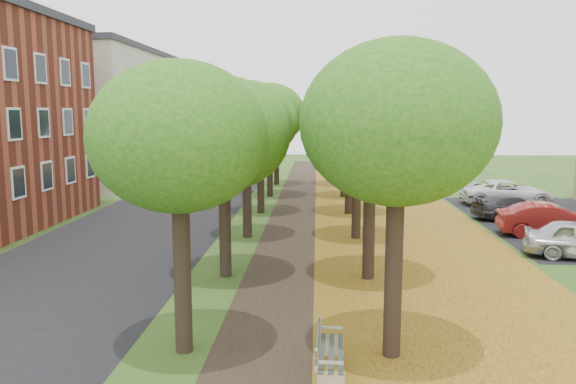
# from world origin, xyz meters

# --- Properties ---
(ground) EXTENTS (120.00, 120.00, 0.00)m
(ground) POSITION_xyz_m (0.00, 0.00, 0.00)
(ground) COLOR #2D4C19
(ground) RESTS_ON ground
(street_asphalt) EXTENTS (8.00, 70.00, 0.01)m
(street_asphalt) POSITION_xyz_m (-7.50, 15.00, 0.00)
(street_asphalt) COLOR black
(street_asphalt) RESTS_ON ground
(footpath) EXTENTS (3.20, 70.00, 0.01)m
(footpath) POSITION_xyz_m (0.00, 15.00, 0.00)
(footpath) COLOR black
(footpath) RESTS_ON ground
(leaf_verge) EXTENTS (7.50, 70.00, 0.01)m
(leaf_verge) POSITION_xyz_m (5.00, 15.00, 0.01)
(leaf_verge) COLOR #B37C21
(leaf_verge) RESTS_ON ground
(parking_lot) EXTENTS (9.00, 16.00, 0.01)m
(parking_lot) POSITION_xyz_m (13.50, 16.00, 0.00)
(parking_lot) COLOR black
(parking_lot) RESTS_ON ground
(tree_row_west) EXTENTS (4.29, 34.29, 6.79)m
(tree_row_west) POSITION_xyz_m (-2.20, 15.00, 4.94)
(tree_row_west) COLOR black
(tree_row_west) RESTS_ON ground
(tree_row_east) EXTENTS (4.29, 34.29, 6.79)m
(tree_row_east) POSITION_xyz_m (2.60, 15.00, 4.94)
(tree_row_east) COLOR black
(tree_row_east) RESTS_ON ground
(building_cream) EXTENTS (10.30, 20.30, 10.40)m
(building_cream) POSITION_xyz_m (-17.00, 33.00, 5.21)
(building_cream) COLOR beige
(building_cream) RESTS_ON ground
(bench) EXTENTS (0.65, 1.99, 0.93)m
(bench) POSITION_xyz_m (1.13, -1.02, 0.48)
(bench) COLOR #2C372F
(bench) RESTS_ON ground
(car_red) EXTENTS (4.67, 2.18, 1.48)m
(car_red) POSITION_xyz_m (11.28, 12.74, 0.74)
(car_red) COLOR maroon
(car_red) RESTS_ON ground
(car_grey) EXTENTS (4.52, 2.65, 1.23)m
(car_grey) POSITION_xyz_m (11.00, 16.89, 0.61)
(car_grey) COLOR #2F2F34
(car_grey) RESTS_ON ground
(car_white) EXTENTS (5.45, 2.60, 1.50)m
(car_white) POSITION_xyz_m (12.19, 21.26, 0.75)
(car_white) COLOR white
(car_white) RESTS_ON ground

